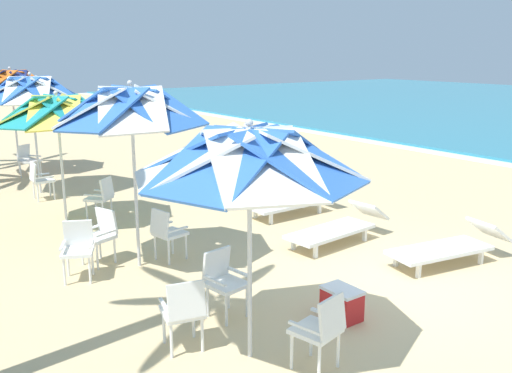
{
  "coord_description": "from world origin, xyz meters",
  "views": [
    {
      "loc": [
        4.66,
        -6.05,
        3.3
      ],
      "look_at": [
        -2.92,
        -0.45,
        1.0
      ],
      "focal_mm": 39.16,
      "sensor_mm": 36.0,
      "label": 1
    }
  ],
  "objects_px": {
    "beach_umbrella_1": "(131,108)",
    "beach_umbrella_3": "(31,90)",
    "plastic_chair_5": "(101,233)",
    "plastic_chair_7": "(40,178)",
    "sun_lounger_3": "(296,201)",
    "plastic_chair_2": "(184,310)",
    "sun_lounger_1": "(449,246)",
    "plastic_chair_1": "(223,279)",
    "plastic_chair_4": "(167,231)",
    "sun_lounger_2": "(338,227)",
    "cooler_box": "(342,303)",
    "beach_umbrella_0": "(249,156)",
    "plastic_chair_6": "(101,196)",
    "plastic_chair_8": "(28,159)",
    "beach_umbrella_2": "(57,111)",
    "plastic_chair_0": "(321,327)",
    "beach_umbrella_4": "(11,82)",
    "plastic_chair_3": "(78,246)"
  },
  "relations": [
    {
      "from": "plastic_chair_6",
      "to": "sun_lounger_3",
      "type": "distance_m",
      "value": 3.92
    },
    {
      "from": "plastic_chair_6",
      "to": "sun_lounger_1",
      "type": "relative_size",
      "value": 0.39
    },
    {
      "from": "plastic_chair_2",
      "to": "sun_lounger_2",
      "type": "height_order",
      "value": "plastic_chair_2"
    },
    {
      "from": "plastic_chair_8",
      "to": "sun_lounger_2",
      "type": "distance_m",
      "value": 9.19
    },
    {
      "from": "beach_umbrella_2",
      "to": "plastic_chair_8",
      "type": "height_order",
      "value": "beach_umbrella_2"
    },
    {
      "from": "plastic_chair_0",
      "to": "plastic_chair_4",
      "type": "xyz_separation_m",
      "value": [
        -3.82,
        0.2,
        0.0
      ]
    },
    {
      "from": "plastic_chair_0",
      "to": "sun_lounger_2",
      "type": "height_order",
      "value": "plastic_chair_0"
    },
    {
      "from": "sun_lounger_1",
      "to": "beach_umbrella_0",
      "type": "bearing_deg",
      "value": -84.69
    },
    {
      "from": "plastic_chair_0",
      "to": "plastic_chair_8",
      "type": "bearing_deg",
      "value": 179.57
    },
    {
      "from": "plastic_chair_0",
      "to": "beach_umbrella_4",
      "type": "xyz_separation_m",
      "value": [
        -12.2,
        0.02,
        1.99
      ]
    },
    {
      "from": "plastic_chair_2",
      "to": "beach_umbrella_4",
      "type": "relative_size",
      "value": 0.3
    },
    {
      "from": "beach_umbrella_0",
      "to": "plastic_chair_7",
      "type": "relative_size",
      "value": 3.04
    },
    {
      "from": "beach_umbrella_1",
      "to": "sun_lounger_2",
      "type": "bearing_deg",
      "value": 71.93
    },
    {
      "from": "plastic_chair_3",
      "to": "plastic_chair_8",
      "type": "relative_size",
      "value": 1.0
    },
    {
      "from": "plastic_chair_1",
      "to": "plastic_chair_6",
      "type": "height_order",
      "value": "same"
    },
    {
      "from": "beach_umbrella_4",
      "to": "sun_lounger_1",
      "type": "relative_size",
      "value": 1.3
    },
    {
      "from": "beach_umbrella_2",
      "to": "plastic_chair_2",
      "type": "bearing_deg",
      "value": -4.73
    },
    {
      "from": "plastic_chair_5",
      "to": "beach_umbrella_2",
      "type": "height_order",
      "value": "beach_umbrella_2"
    },
    {
      "from": "plastic_chair_4",
      "to": "plastic_chair_2",
      "type": "bearing_deg",
      "value": -23.82
    },
    {
      "from": "sun_lounger_3",
      "to": "plastic_chair_6",
      "type": "bearing_deg",
      "value": -120.31
    },
    {
      "from": "plastic_chair_4",
      "to": "sun_lounger_2",
      "type": "height_order",
      "value": "plastic_chair_4"
    },
    {
      "from": "plastic_chair_6",
      "to": "sun_lounger_1",
      "type": "height_order",
      "value": "plastic_chair_6"
    },
    {
      "from": "beach_umbrella_0",
      "to": "plastic_chair_3",
      "type": "xyz_separation_m",
      "value": [
        -3.28,
        -0.75,
        -1.76
      ]
    },
    {
      "from": "beach_umbrella_1",
      "to": "plastic_chair_6",
      "type": "distance_m",
      "value": 3.38
    },
    {
      "from": "beach_umbrella_3",
      "to": "plastic_chair_7",
      "type": "relative_size",
      "value": 3.27
    },
    {
      "from": "plastic_chair_1",
      "to": "plastic_chair_4",
      "type": "relative_size",
      "value": 1.0
    },
    {
      "from": "sun_lounger_3",
      "to": "cooler_box",
      "type": "distance_m",
      "value": 4.65
    },
    {
      "from": "plastic_chair_5",
      "to": "plastic_chair_2",
      "type": "bearing_deg",
      "value": -4.91
    },
    {
      "from": "beach_umbrella_3",
      "to": "sun_lounger_3",
      "type": "xyz_separation_m",
      "value": [
        4.96,
        3.75,
        -2.14
      ]
    },
    {
      "from": "beach_umbrella_4",
      "to": "plastic_chair_8",
      "type": "bearing_deg",
      "value": 5.46
    },
    {
      "from": "plastic_chair_5",
      "to": "plastic_chair_8",
      "type": "distance_m",
      "value": 7.2
    },
    {
      "from": "plastic_chair_3",
      "to": "sun_lounger_3",
      "type": "distance_m",
      "value": 4.82
    },
    {
      "from": "sun_lounger_1",
      "to": "cooler_box",
      "type": "height_order",
      "value": "sun_lounger_1"
    },
    {
      "from": "beach_umbrella_0",
      "to": "plastic_chair_5",
      "type": "relative_size",
      "value": 3.04
    },
    {
      "from": "plastic_chair_0",
      "to": "cooler_box",
      "type": "relative_size",
      "value": 1.73
    },
    {
      "from": "plastic_chair_5",
      "to": "beach_umbrella_3",
      "type": "distance_m",
      "value": 5.58
    },
    {
      "from": "plastic_chair_8",
      "to": "sun_lounger_3",
      "type": "distance_m",
      "value": 7.74
    },
    {
      "from": "plastic_chair_2",
      "to": "sun_lounger_1",
      "type": "relative_size",
      "value": 0.39
    },
    {
      "from": "cooler_box",
      "to": "beach_umbrella_0",
      "type": "bearing_deg",
      "value": -87.84
    },
    {
      "from": "plastic_chair_7",
      "to": "sun_lounger_2",
      "type": "distance_m",
      "value": 6.97
    },
    {
      "from": "beach_umbrella_1",
      "to": "plastic_chair_1",
      "type": "bearing_deg",
      "value": 3.77
    },
    {
      "from": "beach_umbrella_0",
      "to": "cooler_box",
      "type": "bearing_deg",
      "value": 92.16
    },
    {
      "from": "plastic_chair_0",
      "to": "plastic_chair_2",
      "type": "bearing_deg",
      "value": -141.87
    },
    {
      "from": "beach_umbrella_2",
      "to": "sun_lounger_2",
      "type": "height_order",
      "value": "beach_umbrella_2"
    },
    {
      "from": "beach_umbrella_1",
      "to": "sun_lounger_1",
      "type": "distance_m",
      "value": 5.38
    },
    {
      "from": "beach_umbrella_1",
      "to": "beach_umbrella_3",
      "type": "distance_m",
      "value": 5.68
    },
    {
      "from": "plastic_chair_7",
      "to": "beach_umbrella_4",
      "type": "relative_size",
      "value": 0.3
    },
    {
      "from": "beach_umbrella_4",
      "to": "cooler_box",
      "type": "height_order",
      "value": "beach_umbrella_4"
    },
    {
      "from": "plastic_chair_3",
      "to": "sun_lounger_2",
      "type": "relative_size",
      "value": 0.4
    },
    {
      "from": "beach_umbrella_0",
      "to": "plastic_chair_8",
      "type": "bearing_deg",
      "value": 177.25
    }
  ]
}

